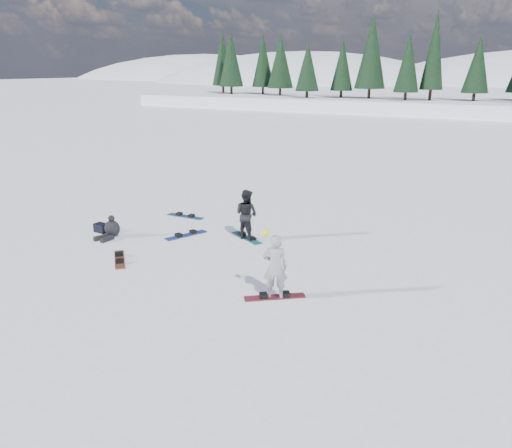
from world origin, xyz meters
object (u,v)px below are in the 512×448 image
at_px(seated_rider, 111,229).
at_px(snowboard_loose_b, 120,259).
at_px(snowboarder_man, 246,214).
at_px(snowboard_loose_a, 186,235).
at_px(snowboard_loose_c, 185,216).
at_px(gear_bag, 101,228).
at_px(snowboarder_woman, 275,266).

height_order(seated_rider, snowboard_loose_b, seated_rider).
distance_m(snowboarder_man, seated_rider, 4.51).
height_order(snowboard_loose_a, snowboard_loose_c, same).
relative_size(snowboarder_man, snowboard_loose_b, 1.10).
bearing_deg(snowboard_loose_b, snowboarder_man, 101.56).
xyz_separation_m(snowboarder_man, seated_rider, (-4.02, -1.97, -0.54)).
height_order(seated_rider, snowboard_loose_a, seated_rider).
bearing_deg(gear_bag, seated_rider, -19.50).
relative_size(seated_rider, snowboard_loose_a, 0.62).
relative_size(snowboarder_woman, snowboard_loose_a, 1.18).
bearing_deg(snowboarder_man, snowboard_loose_a, 30.64).
xyz_separation_m(snowboarder_woman, seated_rider, (-6.75, 1.61, -0.54)).
bearing_deg(snowboard_loose_c, seated_rider, -104.38).
height_order(snowboarder_woman, seated_rider, snowboarder_woman).
height_order(seated_rider, gear_bag, seated_rider).
xyz_separation_m(snowboard_loose_a, snowboard_loose_c, (-1.30, 1.80, 0.00)).
relative_size(gear_bag, snowboard_loose_c, 0.30).
bearing_deg(snowboarder_woman, snowboard_loose_a, -52.73).
distance_m(snowboarder_woman, snowboard_loose_a, 5.54).
distance_m(snowboard_loose_b, snowboard_loose_a, 2.76).
distance_m(snowboarder_woman, snowboard_loose_c, 7.62).
relative_size(snowboarder_woman, seated_rider, 1.91).
bearing_deg(gear_bag, snowboard_loose_a, 20.17).
bearing_deg(snowboarder_man, seated_rider, 36.89).
relative_size(snowboarder_man, snowboard_loose_a, 1.10).
height_order(snowboarder_man, snowboard_loose_b, snowboarder_man).
bearing_deg(snowboard_loose_b, snowboard_loose_a, 127.17).
bearing_deg(snowboard_loose_a, gear_bag, 133.83).
xyz_separation_m(seated_rider, snowboard_loose_a, (2.09, 1.27, -0.27)).
relative_size(snowboarder_man, seated_rider, 1.78).
bearing_deg(snowboard_loose_c, snowboard_loose_a, -54.16).
bearing_deg(gear_bag, snowboard_loose_b, -35.84).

